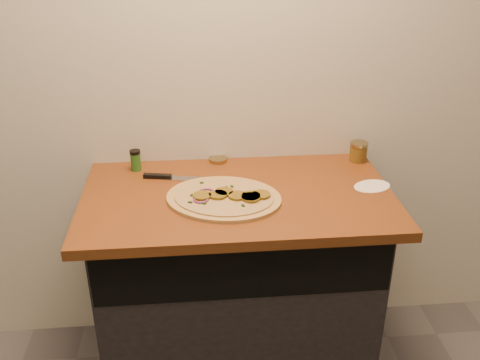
{
  "coord_description": "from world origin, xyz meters",
  "views": [
    {
      "loc": [
        -0.16,
        -0.4,
        1.86
      ],
      "look_at": [
        0.01,
        1.43,
        0.95
      ],
      "focal_mm": 40.0,
      "sensor_mm": 36.0,
      "label": 1
    }
  ],
  "objects": [
    {
      "name": "chefs_knife",
      "position": [
        -0.25,
        1.56,
        0.91
      ],
      "size": [
        0.31,
        0.09,
        0.02
      ],
      "color": "#B7BAC1",
      "rests_on": "countertop"
    },
    {
      "name": "flour_spill",
      "position": [
        0.54,
        1.42,
        0.9
      ],
      "size": [
        0.2,
        0.2,
        0.0
      ],
      "primitive_type": "cylinder",
      "rotation": [
        0.0,
        0.0,
        0.32
      ],
      "color": "white",
      "rests_on": "countertop"
    },
    {
      "name": "pizza",
      "position": [
        -0.05,
        1.36,
        0.91
      ],
      "size": [
        0.53,
        0.53,
        0.03
      ],
      "color": "tan",
      "rests_on": "countertop"
    },
    {
      "name": "countertop",
      "position": [
        0.0,
        1.42,
        0.88
      ],
      "size": [
        1.2,
        0.7,
        0.04
      ],
      "primitive_type": "cube",
      "color": "brown",
      "rests_on": "cabinet"
    },
    {
      "name": "room_shell",
      "position": [
        0.0,
        0.0,
        1.7
      ],
      "size": [
        4.02,
        3.52,
        2.71
      ],
      "color": "beige",
      "rests_on": "ground"
    },
    {
      "name": "spice_shaker",
      "position": [
        -0.41,
        1.66,
        0.94
      ],
      "size": [
        0.04,
        0.04,
        0.09
      ],
      "color": "#2A601E",
      "rests_on": "countertop"
    },
    {
      "name": "cabinet",
      "position": [
        0.0,
        1.45,
        0.43
      ],
      "size": [
        1.1,
        0.6,
        0.86
      ],
      "primitive_type": "cube",
      "color": "black",
      "rests_on": "ground"
    },
    {
      "name": "salsa_jar",
      "position": [
        0.55,
        1.67,
        0.94
      ],
      "size": [
        0.08,
        0.08,
        0.09
      ],
      "color": "maroon",
      "rests_on": "countertop"
    },
    {
      "name": "mason_jar_lid",
      "position": [
        -0.06,
        1.72,
        0.91
      ],
      "size": [
        0.1,
        0.1,
        0.02
      ],
      "primitive_type": "cylinder",
      "rotation": [
        0.0,
        0.0,
        -0.36
      ],
      "color": "#918154",
      "rests_on": "countertop"
    }
  ]
}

